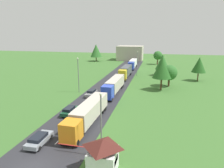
% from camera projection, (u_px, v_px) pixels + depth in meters
% --- Properties ---
extents(road, '(10.00, 140.00, 0.06)m').
position_uv_depth(road, '(98.00, 100.00, 45.07)').
color(road, '#2B2B30').
rests_on(road, ground).
extents(lane_marking_centre, '(0.16, 118.52, 0.01)m').
position_uv_depth(lane_marking_centre, '(92.00, 105.00, 41.56)').
color(lane_marking_centre, white).
rests_on(lane_marking_centre, road).
extents(truck_lead, '(2.82, 14.92, 3.40)m').
position_uv_depth(truck_lead, '(88.00, 113.00, 32.44)').
color(truck_lead, orange).
rests_on(truck_lead, road).
extents(truck_second, '(2.74, 14.69, 3.53)m').
position_uv_depth(truck_second, '(114.00, 85.00, 49.70)').
color(truck_second, blue).
rests_on(truck_second, road).
extents(truck_third, '(2.65, 13.13, 3.69)m').
position_uv_depth(truck_third, '(126.00, 71.00, 67.91)').
color(truck_third, yellow).
rests_on(truck_third, road).
extents(truck_fourth, '(2.52, 13.78, 3.50)m').
position_uv_depth(truck_fourth, '(133.00, 64.00, 86.78)').
color(truck_fourth, blue).
rests_on(truck_fourth, road).
extents(car_lead, '(2.00, 4.58, 1.36)m').
position_uv_depth(car_lead, '(39.00, 139.00, 26.65)').
color(car_lead, '#8C939E').
rests_on(car_lead, road).
extents(car_second, '(1.80, 4.50, 1.46)m').
position_uv_depth(car_second, '(70.00, 110.00, 36.57)').
color(car_second, '#19472D').
rests_on(car_second, road).
extents(car_third, '(1.79, 4.60, 1.51)m').
position_uv_depth(car_third, '(91.00, 93.00, 47.51)').
color(car_third, gray).
rests_on(car_third, road).
extents(guard_booth, '(3.38, 3.37, 3.81)m').
position_uv_depth(guard_booth, '(103.00, 156.00, 21.10)').
color(guard_booth, white).
rests_on(guard_booth, ground).
extents(barrier_gate, '(4.64, 0.28, 1.05)m').
position_uv_depth(barrier_gate, '(85.00, 149.00, 24.41)').
color(barrier_gate, orange).
rests_on(barrier_gate, ground).
extents(person_lead, '(0.38, 0.22, 1.68)m').
position_uv_depth(person_lead, '(93.00, 160.00, 22.14)').
color(person_lead, orange).
rests_on(person_lead, ground).
extents(person_second, '(0.38, 0.22, 1.65)m').
position_uv_depth(person_second, '(110.00, 147.00, 24.76)').
color(person_second, green).
rests_on(person_second, ground).
extents(lamppost_lead, '(0.36, 0.36, 7.63)m').
position_uv_depth(lamppost_lead, '(101.00, 118.00, 24.82)').
color(lamppost_lead, slate).
rests_on(lamppost_lead, ground).
extents(lamppost_second, '(0.36, 0.36, 8.92)m').
position_uv_depth(lamppost_second, '(78.00, 73.00, 49.97)').
color(lamppost_second, slate).
rests_on(lamppost_second, ground).
extents(lamppost_third, '(0.36, 0.36, 8.86)m').
position_uv_depth(lamppost_third, '(137.00, 62.00, 70.16)').
color(lamppost_third, slate).
rests_on(lamppost_third, ground).
extents(tree_oak, '(4.27, 4.27, 6.62)m').
position_uv_depth(tree_oak, '(158.00, 55.00, 97.38)').
color(tree_oak, '#513823').
rests_on(tree_oak, ground).
extents(tree_birch, '(6.34, 6.34, 9.36)m').
position_uv_depth(tree_birch, '(96.00, 51.00, 109.06)').
color(tree_birch, '#513823').
rests_on(tree_birch, ground).
extents(tree_maple, '(4.94, 4.94, 8.75)m').
position_uv_depth(tree_maple, '(162.00, 68.00, 51.69)').
color(tree_maple, '#513823').
rests_on(tree_maple, ground).
extents(tree_elm, '(4.35, 4.35, 6.18)m').
position_uv_depth(tree_elm, '(169.00, 73.00, 55.99)').
color(tree_elm, '#513823').
rests_on(tree_elm, ground).
extents(tree_ash, '(4.36, 4.36, 7.61)m').
position_uv_depth(tree_ash, '(199.00, 65.00, 62.39)').
color(tree_ash, '#513823').
rests_on(tree_ash, ground).
extents(tree_lime, '(4.93, 4.93, 7.68)m').
position_uv_depth(tree_lime, '(163.00, 62.00, 70.59)').
color(tree_lime, '#513823').
rests_on(tree_lime, ground).
extents(distant_building, '(14.41, 12.22, 8.10)m').
position_uv_depth(distant_building, '(130.00, 53.00, 114.80)').
color(distant_building, '#B2A899').
rests_on(distant_building, ground).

